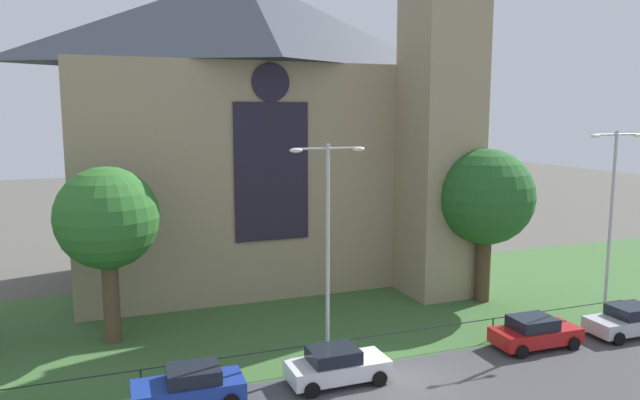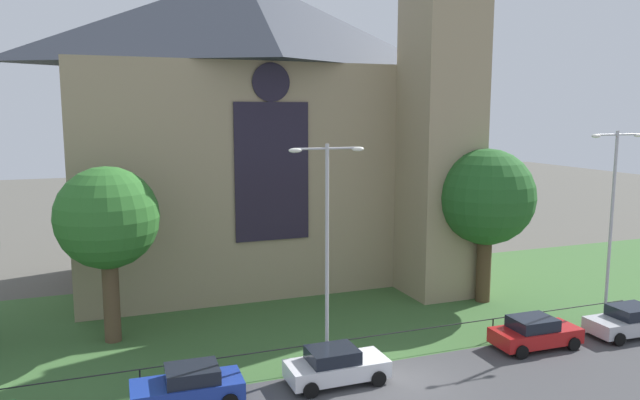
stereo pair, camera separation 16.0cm
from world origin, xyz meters
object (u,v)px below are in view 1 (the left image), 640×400
object	(u,v)px
church_building	(259,125)
tree_left_near	(107,220)
parked_car_white	(337,366)
parked_car_red	(535,332)
streetlamp_far	(612,206)
tree_right_near	(486,198)
streetlamp_near	(328,231)
parked_car_blue	(190,387)
parked_car_silver	(628,321)

from	to	relation	value
church_building	tree_left_near	xyz separation A→B (m)	(-9.92, -8.81, -4.21)
parked_car_white	parked_car_red	distance (m)	10.28
church_building	streetlamp_far	bearing A→B (deg)	-46.56
tree_right_near	parked_car_white	xyz separation A→B (m)	(-12.29, -7.08, -5.45)
tree_right_near	streetlamp_near	xyz separation A→B (m)	(-12.09, -5.55, -0.10)
church_building	parked_car_blue	bearing A→B (deg)	-113.94
tree_right_near	parked_car_red	xyz separation A→B (m)	(-2.01, -6.92, -5.45)
tree_left_near	parked_car_silver	xyz separation A→B (m)	(24.27, -8.33, -5.32)
tree_left_near	streetlamp_far	bearing A→B (deg)	-15.06
parked_car_red	parked_car_silver	xyz separation A→B (m)	(5.50, -0.37, 0.00)
tree_left_near	parked_car_red	distance (m)	21.07
tree_right_near	parked_car_white	size ratio (longest dim) A/B	2.16
streetlamp_near	parked_car_red	size ratio (longest dim) A/B	2.32
parked_car_white	tree_right_near	bearing A→B (deg)	30.09
church_building	tree_right_near	bearing A→B (deg)	-42.24
parked_car_white	parked_car_silver	distance (m)	15.78
streetlamp_near	parked_car_red	world-z (taller)	streetlamp_near
streetlamp_near	parked_car_white	xyz separation A→B (m)	(-0.20, -1.53, -5.36)
tree_right_near	streetlamp_near	distance (m)	13.30
tree_left_near	streetlamp_far	size ratio (longest dim) A/B	0.84
parked_car_blue	tree_left_near	bearing A→B (deg)	-70.45
parked_car_white	parked_car_blue	bearing A→B (deg)	177.95
tree_right_near	streetlamp_far	distance (m)	6.69
streetlamp_near	parked_car_silver	xyz separation A→B (m)	(15.58, -1.74, -5.36)
church_building	tree_left_near	size ratio (longest dim) A/B	3.02
church_building	parked_car_blue	distance (m)	20.62
tree_right_near	parked_car_white	distance (m)	15.19
parked_car_red	tree_left_near	bearing A→B (deg)	158.29
tree_right_near	streetlamp_near	size ratio (longest dim) A/B	0.92
parked_car_white	parked_car_red	bearing A→B (deg)	1.04
tree_left_near	parked_car_silver	bearing A→B (deg)	-18.95
tree_left_near	church_building	bearing A→B (deg)	41.62
tree_right_near	streetlamp_far	size ratio (longest dim) A/B	0.89
church_building	parked_car_blue	world-z (taller)	church_building
parked_car_blue	tree_right_near	bearing A→B (deg)	-157.43
tree_right_near	parked_car_red	size ratio (longest dim) A/B	2.14
tree_left_near	parked_car_white	bearing A→B (deg)	-43.75
church_building	tree_right_near	size ratio (longest dim) A/B	2.87
parked_car_blue	streetlamp_near	bearing A→B (deg)	-166.07
church_building	tree_left_near	world-z (taller)	church_building
streetlamp_near	parked_car_silver	size ratio (longest dim) A/B	2.33
parked_car_blue	parked_car_silver	world-z (taller)	same
streetlamp_far	parked_car_silver	distance (m)	5.83
tree_left_near	parked_car_blue	world-z (taller)	tree_left_near
parked_car_white	tree_left_near	bearing A→B (deg)	136.37
streetlamp_far	streetlamp_near	bearing A→B (deg)	-180.00
parked_car_red	church_building	bearing A→B (deg)	119.10
parked_car_blue	church_building	bearing A→B (deg)	-111.93
church_building	streetlamp_near	xyz separation A→B (m)	(-1.23, -15.41, -4.17)
church_building	parked_car_silver	bearing A→B (deg)	-50.06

